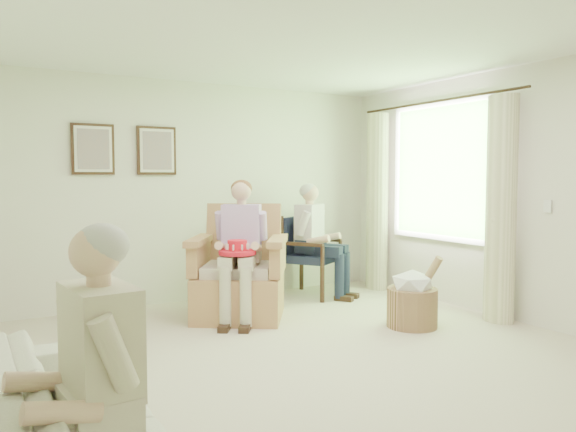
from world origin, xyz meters
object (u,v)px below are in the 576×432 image
object	(u,v)px
person_dark	(315,232)
wood_armchair	(308,252)
red_hat	(237,249)
person_wicker	(244,239)
sofa	(76,423)
person_sofa	(93,366)
wicker_armchair	(237,282)
hatbox	(412,298)

from	to	relation	value
person_dark	wood_armchair	bearing A→B (deg)	56.55
person_dark	red_hat	world-z (taller)	person_dark
wood_armchair	person_wicker	xyz separation A→B (m)	(-1.25, -0.76, 0.31)
sofa	person_wicker	size ratio (longest dim) A/B	1.45
person_dark	person_sofa	distance (m)	4.78
wood_armchair	wicker_armchair	bearing A→B (deg)	172.13
wicker_armchair	hatbox	distance (m)	1.81
sofa	hatbox	world-z (taller)	hatbox
wicker_armchair	person_wicker	xyz separation A→B (m)	(0.00, -0.16, 0.47)
sofa	person_wicker	bearing A→B (deg)	-40.45
person_dark	sofa	bearing A→B (deg)	-171.23
person_dark	hatbox	xyz separation A→B (m)	(0.07, -1.66, -0.52)
wicker_armchair	hatbox	size ratio (longest dim) A/B	1.63
wood_armchair	red_hat	bearing A→B (deg)	179.68
wicker_armchair	sofa	world-z (taller)	wicker_armchair
wicker_armchair	person_dark	world-z (taller)	person_dark
wicker_armchair	sofa	bearing A→B (deg)	-95.03
sofa	person_sofa	distance (m)	0.63
person_wicker	hatbox	world-z (taller)	person_wicker
person_dark	person_sofa	world-z (taller)	person_dark
wood_armchair	sofa	xyz separation A→B (m)	(-3.30, -3.16, -0.23)
person_sofa	wicker_armchair	bearing A→B (deg)	140.46
red_hat	sofa	bearing A→B (deg)	-130.28
sofa	person_sofa	world-z (taller)	person_sofa
person_sofa	sofa	bearing A→B (deg)	174.57
person_wicker	person_dark	bearing A→B (deg)	58.98
wood_armchair	person_dark	size ratio (longest dim) A/B	0.71
wicker_armchair	wood_armchair	world-z (taller)	wicker_armchair
person_sofa	red_hat	bearing A→B (deg)	139.50
person_wicker	person_dark	xyz separation A→B (m)	(1.25, 0.59, -0.04)
red_hat	hatbox	xyz separation A→B (m)	(1.47, -0.92, -0.48)
sofa	person_dark	size ratio (longest dim) A/B	1.51
wicker_armchair	person_sofa	size ratio (longest dim) A/B	0.94
sofa	hatbox	size ratio (longest dim) A/B	2.84
red_hat	wicker_armchair	bearing A→B (deg)	65.21
person_sofa	red_hat	size ratio (longest dim) A/B	3.40
person_sofa	person_wicker	bearing A→B (deg)	139.04
person_dark	red_hat	bearing A→B (deg)	174.76
person_wicker	wood_armchair	bearing A→B (deg)	64.74
wicker_armchair	wood_armchair	xyz separation A→B (m)	(1.25, 0.60, 0.16)
sofa	red_hat	distance (m)	2.98
wood_armchair	person_dark	bearing A→B (deg)	-123.45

